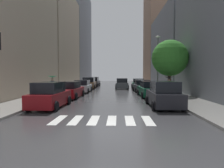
{
  "coord_description": "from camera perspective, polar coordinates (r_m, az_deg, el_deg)",
  "views": [
    {
      "loc": [
        0.78,
        -8.26,
        2.32
      ],
      "look_at": [
        -0.14,
        21.24,
        0.86
      ],
      "focal_mm": 33.11,
      "sensor_mm": 36.0,
      "label": 1
    }
  ],
  "objects": [
    {
      "name": "parked_car_right_nearest",
      "position": [
        14.8,
        14.12,
        -3.01
      ],
      "size": [
        2.08,
        4.51,
        1.81
      ],
      "rotation": [
        0.0,
        0.0,
        1.57
      ],
      "color": "black",
      "rests_on": "ground"
    },
    {
      "name": "ground_plane",
      "position": [
        32.35,
        0.4,
        -1.32
      ],
      "size": [
        28.0,
        72.0,
        0.04
      ],
      "primitive_type": "cube",
      "color": "#3A3A3D"
    },
    {
      "name": "parked_car_right_fourth",
      "position": [
        33.56,
        7.25,
        0.1
      ],
      "size": [
        2.24,
        4.19,
        1.57
      ],
      "rotation": [
        0.0,
        0.0,
        1.54
      ],
      "color": "#0C4C2D",
      "rests_on": "ground"
    },
    {
      "name": "parked_car_left_fourth",
      "position": [
        32.65,
        -6.32,
        0.18
      ],
      "size": [
        2.17,
        4.56,
        1.77
      ],
      "rotation": [
        0.0,
        0.0,
        1.59
      ],
      "color": "brown",
      "rests_on": "ground"
    },
    {
      "name": "parked_car_left_nearest",
      "position": [
        14.77,
        -16.77,
        -3.13
      ],
      "size": [
        2.08,
        4.5,
        1.76
      ],
      "rotation": [
        0.0,
        0.0,
        1.54
      ],
      "color": "maroon",
      "rests_on": "ground"
    },
    {
      "name": "parked_car_left_fifth",
      "position": [
        38.13,
        -4.98,
        0.55
      ],
      "size": [
        2.05,
        4.46,
        1.75
      ],
      "rotation": [
        0.0,
        0.0,
        1.55
      ],
      "color": "black",
      "rests_on": "ground"
    },
    {
      "name": "building_left_mid",
      "position": [
        40.67,
        -15.41,
        11.8
      ],
      "size": [
        6.0,
        16.18,
        17.47
      ],
      "primitive_type": "cube",
      "color": "#B2A38C",
      "rests_on": "ground"
    },
    {
      "name": "parked_car_left_second",
      "position": [
        20.21,
        -11.53,
        -1.7
      ],
      "size": [
        2.18,
        4.64,
        1.59
      ],
      "rotation": [
        0.0,
        0.0,
        1.54
      ],
      "color": "maroon",
      "rests_on": "ground"
    },
    {
      "name": "lamp_post_right",
      "position": [
        25.8,
        12.52,
        6.62
      ],
      "size": [
        0.6,
        0.28,
        6.76
      ],
      "color": "#595B60",
      "rests_on": "sidewalk_right"
    },
    {
      "name": "sidewalk_left",
      "position": [
        33.15,
        -10.91,
        -1.11
      ],
      "size": [
        3.0,
        72.0,
        0.15
      ],
      "primitive_type": "cube",
      "color": "gray",
      "rests_on": "ground"
    },
    {
      "name": "street_tree_right",
      "position": [
        22.81,
        15.66,
        6.9
      ],
      "size": [
        3.81,
        3.81,
        5.75
      ],
      "color": "#513823",
      "rests_on": "sidewalk_right"
    },
    {
      "name": "parked_car_left_third",
      "position": [
        26.27,
        -8.12,
        -0.68
      ],
      "size": [
        2.01,
        4.74,
        1.54
      ],
      "rotation": [
        0.0,
        0.0,
        1.57
      ],
      "color": "#B2B7BF",
      "rests_on": "ground"
    },
    {
      "name": "pedestrian_near_tree",
      "position": [
        21.5,
        15.46,
        0.55
      ],
      "size": [
        0.98,
        0.98,
        1.87
      ],
      "rotation": [
        0.0,
        0.0,
        1.45
      ],
      "color": "#38513D",
      "rests_on": "sidewalk_right"
    },
    {
      "name": "car_midroad",
      "position": [
        32.66,
        2.73,
        0.09
      ],
      "size": [
        2.09,
        4.56,
        1.63
      ],
      "rotation": [
        0.0,
        0.0,
        1.58
      ],
      "color": "#474C51",
      "rests_on": "ground"
    },
    {
      "name": "crosswalk_stripes",
      "position": [
        10.48,
        -2.57,
        -9.94
      ],
      "size": [
        4.95,
        2.2,
        0.01
      ],
      "color": "silver",
      "rests_on": "ground"
    },
    {
      "name": "building_right_mid",
      "position": [
        38.68,
        17.31,
        8.97
      ],
      "size": [
        6.0,
        18.85,
        13.1
      ],
      "primitive_type": "cube",
      "color": "slate",
      "rests_on": "ground"
    },
    {
      "name": "parked_car_right_second",
      "position": [
        21.12,
        10.36,
        -1.48
      ],
      "size": [
        2.2,
        4.81,
        1.6
      ],
      "rotation": [
        0.0,
        0.0,
        1.61
      ],
      "color": "#0C4C2D",
      "rests_on": "ground"
    },
    {
      "name": "parked_car_right_third",
      "position": [
        26.97,
        8.27,
        -0.58
      ],
      "size": [
        2.26,
        4.15,
        1.56
      ],
      "rotation": [
        0.0,
        0.0,
        1.62
      ],
      "color": "#474C51",
      "rests_on": "ground"
    },
    {
      "name": "building_right_far",
      "position": [
        55.89,
        12.64,
        13.34
      ],
      "size": [
        6.0,
        14.05,
        25.18
      ],
      "primitive_type": "cube",
      "color": "#8C6B56",
      "rests_on": "ground"
    },
    {
      "name": "sidewalk_right",
      "position": [
        32.84,
        11.82,
        -1.16
      ],
      "size": [
        3.0,
        72.0,
        0.15
      ],
      "primitive_type": "cube",
      "color": "gray",
      "rests_on": "ground"
    },
    {
      "name": "building_left_far",
      "position": [
        59.21,
        -9.96,
        12.74
      ],
      "size": [
        6.0,
        20.35,
        25.12
      ],
      "primitive_type": "cube",
      "color": "slate",
      "rests_on": "ground"
    },
    {
      "name": "pedestrian_foreground",
      "position": [
        21.92,
        -16.14,
        0.79
      ],
      "size": [
        1.02,
        1.02,
        1.96
      ],
      "rotation": [
        0.0,
        0.0,
        5.08
      ],
      "color": "navy",
      "rests_on": "sidewalk_left"
    }
  ]
}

